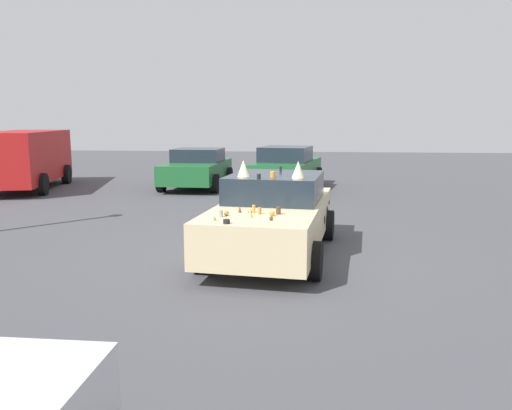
% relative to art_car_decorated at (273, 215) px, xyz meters
% --- Properties ---
extents(ground_plane, '(60.00, 60.00, 0.00)m').
position_rel_art_car_decorated_xyz_m(ground_plane, '(-0.05, 0.01, -0.71)').
color(ground_plane, '#47474C').
extents(art_car_decorated, '(4.57, 2.39, 1.72)m').
position_rel_art_car_decorated_xyz_m(art_car_decorated, '(0.00, 0.00, 0.00)').
color(art_car_decorated, beige).
rests_on(art_car_decorated, ground).
extents(parked_van_near_left, '(5.51, 3.02, 2.02)m').
position_rel_art_car_decorated_xyz_m(parked_van_near_left, '(7.83, 9.20, 0.43)').
color(parked_van_near_left, '#B21919').
rests_on(parked_van_near_left, ground).
extents(parked_sedan_behind_right, '(4.52, 2.55, 1.50)m').
position_rel_art_car_decorated_xyz_m(parked_sedan_behind_right, '(8.82, 0.09, 0.03)').
color(parked_sedan_behind_right, '#1E602D').
rests_on(parked_sedan_behind_right, ground).
extents(parked_sedan_near_right, '(4.03, 2.18, 1.39)m').
position_rel_art_car_decorated_xyz_m(parked_sedan_near_right, '(8.85, 3.31, -0.02)').
color(parked_sedan_near_right, '#1E602D').
rests_on(parked_sedan_near_right, ground).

